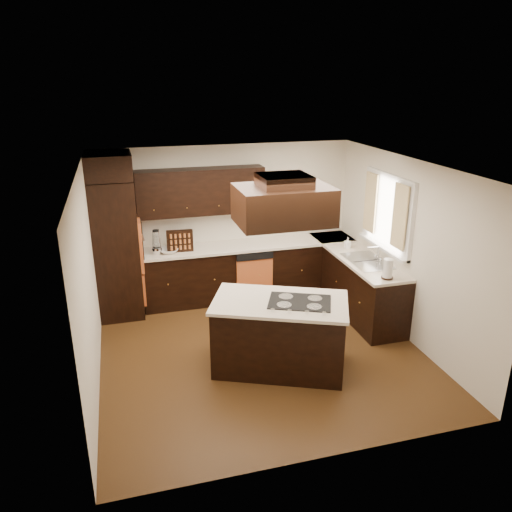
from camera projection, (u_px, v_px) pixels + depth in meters
name	position (u px, v px, depth m)	size (l,w,h in m)	color
floor	(261.00, 351.00, 6.78)	(4.20, 4.20, 0.02)	#573617
ceiling	(261.00, 166.00, 5.92)	(4.20, 4.20, 0.02)	silver
wall_back	(226.00, 221.00, 8.26)	(4.20, 0.02, 2.50)	beige
wall_front	(327.00, 347.00, 4.44)	(4.20, 0.02, 2.50)	beige
wall_left	(88.00, 282.00, 5.82)	(0.02, 4.20, 2.50)	beige
wall_right	(408.00, 250.00, 6.88)	(0.02, 4.20, 2.50)	beige
oven_column	(117.00, 249.00, 7.51)	(0.65, 0.75, 2.12)	black
wall_oven_face	(140.00, 243.00, 7.58)	(0.05, 0.62, 0.78)	orange
base_cabinets_back	(233.00, 273.00, 8.26)	(2.93, 0.60, 0.88)	black
base_cabinets_right	(354.00, 282.00, 7.89)	(0.60, 2.40, 0.88)	black
countertop_back	(233.00, 247.00, 8.09)	(2.93, 0.63, 0.04)	beige
countertop_right	(355.00, 255.00, 7.73)	(0.63, 2.40, 0.04)	beige
upper_cabinets	(201.00, 192.00, 7.79)	(2.00, 0.34, 0.72)	black
dishwasher_front	(255.00, 280.00, 8.08)	(0.60, 0.05, 0.72)	orange
window_frame	(388.00, 212.00, 7.23)	(0.06, 1.32, 1.12)	silver
window_pane	(389.00, 212.00, 7.24)	(0.00, 1.20, 1.00)	white
curtain_left	(400.00, 217.00, 6.82)	(0.02, 0.34, 0.90)	#FFF6C8
curtain_right	(370.00, 203.00, 7.58)	(0.02, 0.34, 0.90)	#FFF6C8
sink_rim	(367.00, 261.00, 7.41)	(0.52, 0.84, 0.01)	silver
island	(279.00, 336.00, 6.27)	(1.59, 0.87, 0.88)	black
island_top	(280.00, 303.00, 6.11)	(1.65, 0.92, 0.04)	beige
cooktop	(300.00, 302.00, 6.07)	(0.75, 0.50, 0.01)	black
range_hood	(284.00, 205.00, 5.56)	(1.05, 0.72, 0.42)	black
hood_duct	(284.00, 181.00, 5.47)	(0.55, 0.50, 0.13)	black
blender_base	(157.00, 251.00, 7.71)	(0.15, 0.15, 0.10)	silver
blender_pitcher	(156.00, 240.00, 7.64)	(0.13, 0.13, 0.26)	silver
spice_rack	(180.00, 241.00, 7.77)	(0.41, 0.10, 0.34)	black
mixing_bowl	(169.00, 251.00, 7.74)	(0.29, 0.29, 0.07)	silver
soap_bottle	(348.00, 243.00, 7.94)	(0.08, 0.08, 0.18)	silver
paper_towel	(388.00, 269.00, 6.73)	(0.13, 0.13, 0.28)	silver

